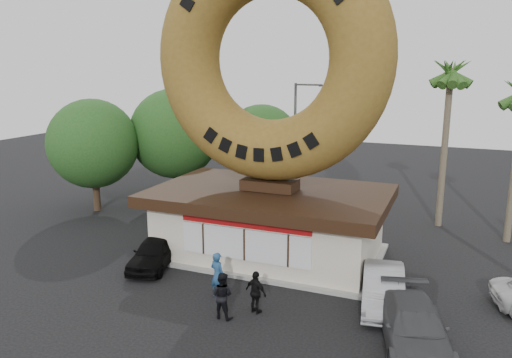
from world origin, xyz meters
The scene contains 14 objects.
ground centered at (0.00, 0.00, 0.00)m, with size 90.00×90.00×0.00m, color black.
donut_shop centered at (0.00, 5.98, 1.77)m, with size 11.20×7.20×3.80m.
giant_donut centered at (0.00, 6.00, 9.40)m, with size 11.21×11.21×2.86m, color olive.
tree_west centered at (-9.50, 13.00, 4.64)m, with size 6.00×6.00×7.65m.
tree_mid centered at (-4.00, 15.00, 4.02)m, with size 5.20×5.20×6.63m.
tree_far centered at (-13.00, 9.00, 4.33)m, with size 5.60×5.60×7.14m.
palm_near centered at (7.50, 14.00, 8.41)m, with size 2.60×2.60×9.75m.
street_lamp centered at (-1.86, 16.00, 4.48)m, with size 2.11×0.20×8.00m.
person_left centered at (-0.27, 0.84, 0.95)m, with size 0.69×0.45×1.89m, color navy.
person_center centered at (0.64, -0.60, 0.88)m, with size 0.86×0.67×1.77m, color black.
person_right centered at (1.65, 0.21, 0.83)m, with size 0.97×0.40×1.66m, color black.
car_black centered at (-4.41, 2.58, 0.68)m, with size 1.60×3.99×1.36m, color black.
car_silver centered at (5.97, 2.64, 0.73)m, with size 1.54×4.42×1.46m, color #A2A2A7.
car_grey centered at (7.36, 0.02, 0.72)m, with size 2.03×4.98×1.45m, color #4D4E51.
Camera 1 is at (8.18, -15.74, 9.11)m, focal length 35.00 mm.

